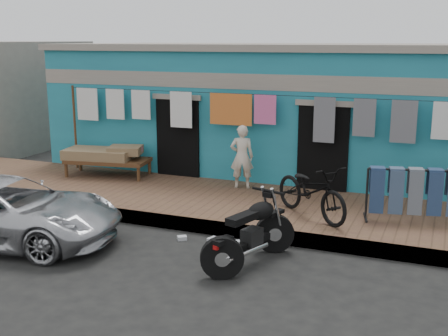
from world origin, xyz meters
TOP-DOWN VIEW (x-y plane):
  - ground at (0.00, 0.00)m, footprint 80.00×80.00m
  - sidewalk at (0.00, 3.00)m, footprint 28.00×3.00m
  - curb at (0.00, 1.55)m, footprint 28.00×0.10m
  - building at (-0.00, 6.99)m, footprint 12.20×5.20m
  - clothesline at (-0.41, 4.25)m, footprint 10.06×0.06m
  - car at (-3.22, -0.15)m, footprint 4.38×2.58m
  - seated_person at (-0.38, 3.96)m, footprint 0.59×0.48m
  - bicycle at (1.55, 2.48)m, footprint 1.93×1.72m
  - motorcycle at (1.06, 0.48)m, footprint 1.57×2.07m
  - charpoy at (-3.76, 3.82)m, footprint 2.39×1.66m
  - jeans_rack at (3.48, 2.98)m, footprint 2.29×1.36m
  - litter_a at (-0.43, 1.08)m, footprint 0.20×0.19m
  - litter_b at (0.55, 1.20)m, footprint 0.19×0.18m
  - litter_c at (0.12, 1.20)m, footprint 0.20×0.22m

SIDE VIEW (x-z plane):
  - ground at x=0.00m, z-range 0.00..0.00m
  - litter_a at x=-0.43m, z-range 0.00..0.07m
  - litter_c at x=0.12m, z-range 0.00..0.07m
  - litter_b at x=0.55m, z-range 0.00..0.07m
  - sidewalk at x=0.00m, z-range 0.00..0.25m
  - curb at x=0.00m, z-range 0.00..0.25m
  - motorcycle at x=1.06m, z-range 0.00..1.12m
  - car at x=-3.22m, z-range 0.00..1.16m
  - charpoy at x=-3.76m, z-range 0.25..0.95m
  - jeans_rack at x=3.48m, z-range 0.25..1.26m
  - bicycle at x=1.55m, z-range 0.25..1.50m
  - seated_person at x=-0.38m, z-range 0.25..1.66m
  - building at x=0.00m, z-range 0.01..3.37m
  - clothesline at x=-0.41m, z-range 0.78..2.88m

